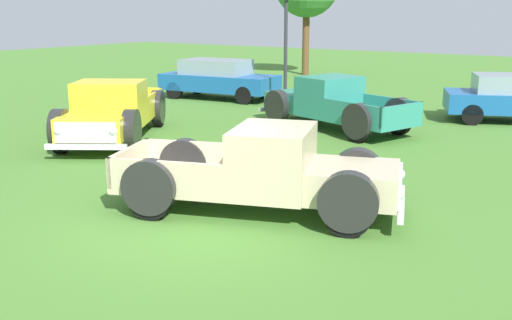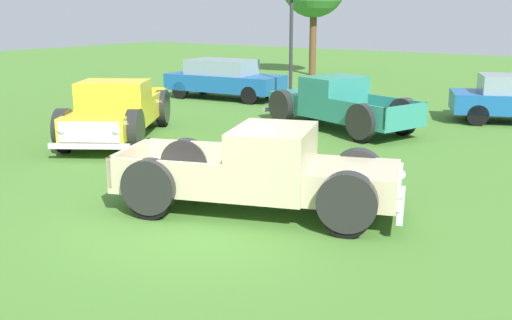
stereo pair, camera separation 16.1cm
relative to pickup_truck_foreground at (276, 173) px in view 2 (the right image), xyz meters
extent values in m
plane|color=#477A2D|center=(-1.01, -1.08, -0.70)|extent=(80.00, 80.00, 0.00)
cube|color=#C6B793|center=(1.20, 0.44, -0.07)|extent=(1.85, 1.86, 0.53)
cube|color=silver|center=(1.89, 0.70, -0.07)|extent=(0.51, 1.25, 0.44)
sphere|color=silver|center=(1.67, 1.24, -0.05)|extent=(0.19, 0.19, 0.19)
sphere|color=silver|center=(2.08, 0.15, -0.05)|extent=(0.19, 0.19, 0.19)
cube|color=#C6B793|center=(-0.06, -0.02, 0.22)|extent=(1.72, 1.93, 1.10)
cube|color=#8C9EA8|center=(0.49, 0.18, 0.46)|extent=(0.51, 1.31, 0.48)
cube|color=#C6B793|center=(-1.58, -0.58, -0.29)|extent=(2.44, 2.20, 0.10)
cube|color=#C6B793|center=(-1.85, 0.13, 0.02)|extent=(1.91, 0.77, 0.53)
cube|color=#C6B793|center=(-1.32, -1.30, 0.02)|extent=(1.91, 0.77, 0.53)
cube|color=#C6B793|center=(-2.49, -0.92, 0.02)|extent=(0.63, 1.53, 0.53)
cylinder|color=black|center=(0.92, 1.20, -0.34)|extent=(0.76, 0.45, 0.73)
cylinder|color=#B7B7BC|center=(0.92, 1.21, -0.34)|extent=(0.35, 0.32, 0.29)
cylinder|color=black|center=(0.92, 1.20, -0.15)|extent=(0.96, 0.57, 0.92)
cylinder|color=black|center=(1.48, -0.31, -0.34)|extent=(0.76, 0.45, 0.73)
cylinder|color=#B7B7BC|center=(1.48, -0.32, -0.34)|extent=(0.35, 0.32, 0.29)
cylinder|color=black|center=(1.48, -0.31, -0.15)|extent=(0.96, 0.57, 0.92)
cylinder|color=black|center=(-2.09, 0.09, -0.34)|extent=(0.76, 0.45, 0.73)
cylinder|color=#B7B7BC|center=(-2.09, 0.10, -0.34)|extent=(0.35, 0.32, 0.29)
cylinder|color=black|center=(-2.09, 0.09, -0.15)|extent=(0.96, 0.57, 0.92)
cylinder|color=black|center=(-1.53, -1.42, -0.34)|extent=(0.76, 0.45, 0.73)
cylinder|color=#B7B7BC|center=(-1.53, -1.43, -0.34)|extent=(0.35, 0.32, 0.29)
cylinder|color=black|center=(-1.53, -1.42, -0.15)|extent=(0.96, 0.57, 0.92)
cube|color=silver|center=(1.93, 0.71, -0.37)|extent=(0.69, 1.67, 0.11)
cube|color=#2D8475|center=(-4.07, 7.68, -0.06)|extent=(1.85, 1.86, 0.54)
cube|color=silver|center=(-4.78, 7.91, -0.06)|extent=(0.47, 1.28, 0.45)
sphere|color=silver|center=(-4.95, 7.35, -0.03)|extent=(0.19, 0.19, 0.19)
sphere|color=silver|center=(-4.58, 8.47, -0.03)|extent=(0.19, 0.19, 0.19)
cube|color=#2D8475|center=(-2.78, 7.25, 0.23)|extent=(1.71, 1.94, 1.12)
cube|color=#8C9EA8|center=(-3.34, 7.44, 0.48)|extent=(0.48, 1.35, 0.49)
cube|color=#2D8475|center=(-1.21, 6.73, -0.28)|extent=(2.45, 2.19, 0.10)
cube|color=#2D8475|center=(-1.45, 6.00, 0.04)|extent=(1.96, 0.71, 0.54)
cube|color=#2D8475|center=(-0.97, 7.47, 0.04)|extent=(1.96, 0.71, 0.54)
cube|color=#2D8475|center=(-0.27, 6.43, 0.04)|extent=(0.58, 1.57, 0.54)
cylinder|color=black|center=(-4.33, 6.90, -0.33)|extent=(0.77, 0.44, 0.74)
cylinder|color=#B7B7BC|center=(-4.33, 6.89, -0.33)|extent=(0.35, 0.31, 0.30)
cylinder|color=black|center=(-4.33, 6.90, -0.14)|extent=(0.97, 0.55, 0.93)
cylinder|color=black|center=(-3.82, 8.46, -0.33)|extent=(0.77, 0.44, 0.74)
cylinder|color=#B7B7BC|center=(-3.81, 8.46, -0.33)|extent=(0.35, 0.31, 0.30)
cylinder|color=black|center=(-3.82, 8.46, -0.14)|extent=(0.97, 0.55, 0.93)
cylinder|color=black|center=(-1.23, 5.88, -0.33)|extent=(0.77, 0.44, 0.74)
cylinder|color=#B7B7BC|center=(-1.24, 5.87, -0.33)|extent=(0.35, 0.31, 0.30)
cylinder|color=black|center=(-1.23, 5.88, -0.14)|extent=(0.97, 0.55, 0.93)
cylinder|color=black|center=(-0.72, 7.43, -0.33)|extent=(0.77, 0.44, 0.74)
cylinder|color=#B7B7BC|center=(-0.72, 7.44, -0.33)|extent=(0.35, 0.31, 0.30)
cylinder|color=black|center=(-0.72, 7.43, -0.14)|extent=(0.97, 0.55, 0.93)
cube|color=silver|center=(-4.82, 7.93, -0.37)|extent=(0.65, 1.72, 0.12)
cube|color=yellow|center=(-5.86, 1.26, -0.03)|extent=(2.13, 2.12, 0.56)
cube|color=silver|center=(-5.44, 0.60, -0.03)|extent=(1.21, 0.80, 0.47)
sphere|color=silver|center=(-4.93, 0.95, 0.00)|extent=(0.20, 0.20, 0.20)
sphere|color=silver|center=(-5.97, 0.28, 0.00)|extent=(0.20, 0.20, 0.20)
cube|color=yellow|center=(-6.63, 2.46, 0.27)|extent=(2.15, 2.04, 1.17)
cube|color=#8C9EA8|center=(-6.30, 1.94, 0.53)|extent=(1.26, 0.83, 0.52)
cube|color=yellow|center=(-7.57, 3.92, -0.26)|extent=(2.59, 2.72, 0.10)
cube|color=yellow|center=(-6.89, 4.36, 0.07)|extent=(1.23, 1.85, 0.56)
cube|color=yellow|center=(-8.25, 3.48, 0.07)|extent=(1.23, 1.85, 0.56)
cube|color=yellow|center=(-8.12, 4.78, 0.07)|extent=(1.48, 0.99, 0.56)
cylinder|color=black|center=(-5.14, 1.72, -0.31)|extent=(0.61, 0.77, 0.77)
cylinder|color=#B7B7BC|center=(-5.13, 1.73, -0.31)|extent=(0.37, 0.39, 0.31)
cylinder|color=black|center=(-5.14, 1.72, -0.12)|extent=(0.77, 0.98, 0.98)
cylinder|color=black|center=(-6.58, 0.80, -0.31)|extent=(0.61, 0.77, 0.77)
cylinder|color=#B7B7BC|center=(-6.59, 0.79, -0.31)|extent=(0.37, 0.39, 0.31)
cylinder|color=black|center=(-6.58, 0.80, -0.12)|extent=(0.77, 0.98, 0.98)
cylinder|color=black|center=(-6.99, 4.60, -0.31)|extent=(0.61, 0.77, 0.77)
cylinder|color=#B7B7BC|center=(-6.98, 4.60, -0.31)|extent=(0.37, 0.39, 0.31)
cylinder|color=black|center=(-6.99, 4.60, -0.12)|extent=(0.77, 0.98, 0.98)
cylinder|color=black|center=(-8.43, 3.67, -0.31)|extent=(0.61, 0.77, 0.77)
cylinder|color=#B7B7BC|center=(-8.44, 3.67, -0.31)|extent=(0.37, 0.39, 0.31)
cylinder|color=black|center=(-8.43, 3.67, -0.12)|extent=(0.77, 0.98, 0.98)
cube|color=silver|center=(-5.42, 0.57, -0.35)|extent=(1.62, 1.09, 0.12)
cylinder|color=black|center=(-0.07, 11.46, -0.39)|extent=(0.65, 0.43, 0.63)
cylinder|color=black|center=(0.55, 10.02, -0.39)|extent=(0.65, 0.43, 0.63)
cube|color=#195699|center=(-8.99, 10.13, -0.07)|extent=(4.66, 2.36, 0.61)
cube|color=#7F939E|center=(-9.14, 10.12, 0.51)|extent=(2.67, 1.83, 0.56)
cylinder|color=black|center=(-7.58, 11.13, -0.37)|extent=(0.67, 0.28, 0.65)
cylinder|color=black|center=(-7.38, 9.51, -0.37)|extent=(0.67, 0.28, 0.65)
cylinder|color=black|center=(-10.59, 10.76, -0.37)|extent=(0.67, 0.28, 0.65)
cylinder|color=black|center=(-10.39, 9.14, -0.37)|extent=(0.67, 0.28, 0.65)
cube|color=#2D2D33|center=(-5.68, 9.56, -0.57)|extent=(0.36, 0.36, 0.25)
cylinder|color=#2D2D33|center=(-5.68, 9.56, 1.26)|extent=(0.12, 0.12, 3.41)
cylinder|color=brown|center=(-10.57, 19.58, 0.97)|extent=(0.36, 0.36, 3.33)
camera|label=1|loc=(5.17, -8.22, 2.65)|focal=42.37mm
camera|label=2|loc=(5.31, -8.13, 2.65)|focal=42.37mm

